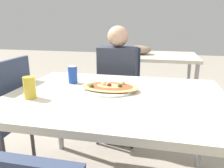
{
  "coord_description": "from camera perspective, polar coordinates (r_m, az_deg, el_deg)",
  "views": [
    {
      "loc": [
        0.25,
        -1.25,
        1.16
      ],
      "look_at": [
        -0.03,
        0.02,
        0.79
      ],
      "focal_mm": 35.0,
      "sensor_mm": 36.0,
      "label": 1
    }
  ],
  "objects": [
    {
      "name": "dining_table",
      "position": [
        1.37,
        0.94,
        -5.25
      ],
      "size": [
        1.34,
        0.99,
        0.73
      ],
      "color": "beige",
      "rests_on": "ground_plane"
    },
    {
      "name": "soda_can",
      "position": [
        1.61,
        -10.22,
        2.4
      ],
      "size": [
        0.07,
        0.07,
        0.12
      ],
      "color": "#1E47B2",
      "rests_on": "dining_table"
    },
    {
      "name": "background_table",
      "position": [
        3.05,
        10.46,
        6.55
      ],
      "size": [
        1.1,
        0.8,
        0.85
      ],
      "color": "beige",
      "rests_on": "ground_plane"
    },
    {
      "name": "chair_far_seated",
      "position": [
        2.21,
        1.97,
        -1.17
      ],
      "size": [
        0.4,
        0.4,
        0.92
      ],
      "rotation": [
        0.0,
        0.0,
        3.14
      ],
      "color": "#2D3851",
      "rests_on": "ground_plane"
    },
    {
      "name": "person_seated",
      "position": [
        2.06,
        1.4,
        1.85
      ],
      "size": [
        0.35,
        0.24,
        1.13
      ],
      "rotation": [
        0.0,
        0.0,
        3.14
      ],
      "color": "#2D2D38",
      "rests_on": "ground_plane"
    },
    {
      "name": "pizza_main",
      "position": [
        1.42,
        -0.64,
        -0.94
      ],
      "size": [
        0.38,
        0.31,
        0.06
      ],
      "color": "white",
      "rests_on": "dining_table"
    },
    {
      "name": "chair_side_left",
      "position": [
        1.82,
        -26.43,
        -6.77
      ],
      "size": [
        0.4,
        0.4,
        0.92
      ],
      "rotation": [
        0.0,
        0.0,
        1.57
      ],
      "color": "#2D3851",
      "rests_on": "ground_plane"
    },
    {
      "name": "drink_glass",
      "position": [
        1.35,
        -20.72,
        -0.89
      ],
      "size": [
        0.07,
        0.07,
        0.13
      ],
      "color": "gold",
      "rests_on": "dining_table"
    }
  ]
}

